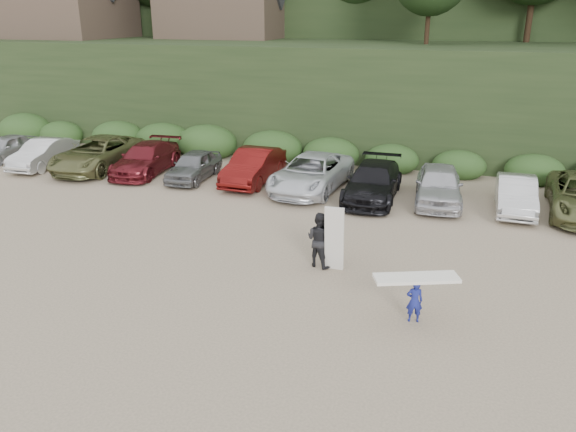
% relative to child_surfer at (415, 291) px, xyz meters
% --- Properties ---
extents(ground, '(120.00, 120.00, 0.00)m').
position_rel_child_surfer_xyz_m(ground, '(-4.00, 0.34, -0.89)').
color(ground, tan).
rests_on(ground, ground).
extents(parked_cars, '(39.76, 6.13, 1.65)m').
position_rel_child_surfer_xyz_m(parked_cars, '(-3.79, 10.40, -0.12)').
color(parked_cars, '#A2A2A6').
rests_on(parked_cars, ground).
extents(child_surfer, '(2.26, 1.40, 1.31)m').
position_rel_child_surfer_xyz_m(child_surfer, '(0.00, 0.00, 0.00)').
color(child_surfer, navy).
rests_on(child_surfer, ground).
extents(adult_surfer, '(1.36, 0.94, 2.15)m').
position_rel_child_surfer_xyz_m(adult_surfer, '(-3.24, 2.56, 0.03)').
color(adult_surfer, black).
rests_on(adult_surfer, ground).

